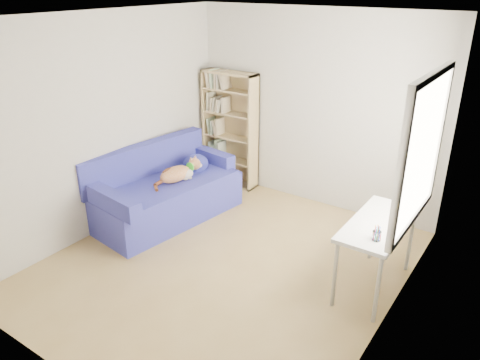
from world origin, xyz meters
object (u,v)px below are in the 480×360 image
Objects in this scene: pen_cup at (377,235)px; desk at (378,230)px; bookshelf at (230,134)px; sofa at (165,191)px.

desk is at bearing 104.37° from pen_cup.
bookshelf is at bearing 149.05° from pen_cup.
sofa reaches higher than desk.
sofa is 1.84× the size of desk.
bookshelf is 11.12× the size of pen_cup.
desk is at bearing -26.17° from bookshelf.
sofa reaches higher than pen_cup.
bookshelf reaches higher than sofa.
pen_cup is at bearing 1.80° from sofa.
bookshelf reaches higher than pen_cup.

